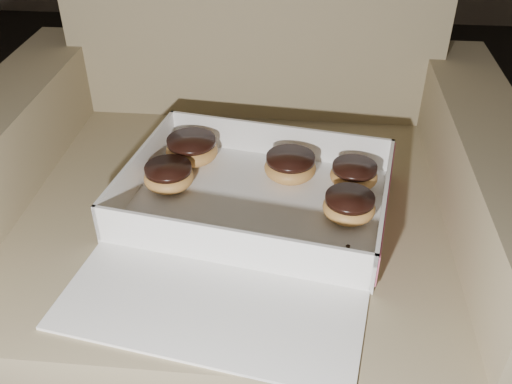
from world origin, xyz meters
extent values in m
plane|color=black|center=(0.00, 0.00, 0.00)|extent=(4.50, 4.50, 0.00)
cube|color=#897857|center=(-0.39, 0.02, 0.22)|extent=(0.76, 0.76, 0.44)
cube|color=#897857|center=(-0.80, 0.02, 0.30)|extent=(0.13, 0.76, 0.59)
cube|color=#897857|center=(0.02, 0.02, 0.30)|extent=(0.13, 0.76, 0.59)
cube|color=white|center=(-0.35, -0.02, 0.45)|extent=(0.47, 0.39, 0.01)
cube|color=white|center=(-0.33, 0.14, 0.48)|extent=(0.42, 0.08, 0.06)
cube|color=white|center=(-0.38, -0.17, 0.48)|extent=(0.42, 0.08, 0.06)
cube|color=white|center=(-0.56, 0.02, 0.48)|extent=(0.06, 0.32, 0.06)
cube|color=white|center=(-0.15, -0.05, 0.48)|extent=(0.06, 0.32, 0.06)
cube|color=#C04D6F|center=(-0.14, -0.05, 0.48)|extent=(0.05, 0.31, 0.05)
cube|color=white|center=(-0.40, -0.26, 0.45)|extent=(0.44, 0.25, 0.01)
ellipsoid|color=gold|center=(-0.30, 0.06, 0.47)|extent=(0.09, 0.09, 0.04)
cylinder|color=black|center=(-0.30, 0.06, 0.49)|extent=(0.09, 0.09, 0.01)
ellipsoid|color=gold|center=(-0.20, -0.04, 0.47)|extent=(0.09, 0.09, 0.04)
cylinder|color=black|center=(-0.20, -0.04, 0.49)|extent=(0.08, 0.08, 0.01)
ellipsoid|color=gold|center=(-0.51, 0.01, 0.47)|extent=(0.09, 0.09, 0.04)
cylinder|color=black|center=(-0.51, 0.01, 0.49)|extent=(0.08, 0.08, 0.01)
ellipsoid|color=gold|center=(-0.19, 0.05, 0.47)|extent=(0.08, 0.08, 0.04)
cylinder|color=black|center=(-0.19, 0.05, 0.49)|extent=(0.08, 0.08, 0.01)
ellipsoid|color=gold|center=(-0.48, 0.10, 0.48)|extent=(0.10, 0.10, 0.05)
cylinder|color=black|center=(-0.48, 0.10, 0.50)|extent=(0.09, 0.09, 0.01)
ellipsoid|color=black|center=(-0.20, -0.12, 0.45)|extent=(0.01, 0.01, 0.00)
ellipsoid|color=black|center=(-0.24, -0.13, 0.45)|extent=(0.01, 0.01, 0.00)
ellipsoid|color=black|center=(-0.20, -0.14, 0.45)|extent=(0.01, 0.01, 0.00)
ellipsoid|color=black|center=(-0.47, -0.11, 0.45)|extent=(0.01, 0.01, 0.00)
camera|label=1|loc=(-0.28, -0.79, 1.03)|focal=40.00mm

